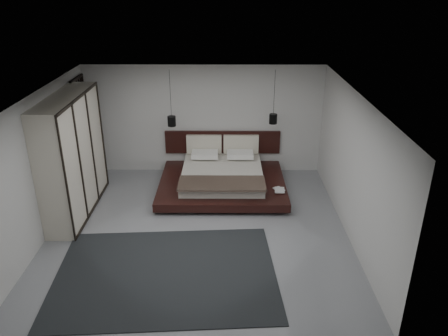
{
  "coord_description": "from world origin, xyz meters",
  "views": [
    {
      "loc": [
        0.56,
        -7.68,
        4.77
      ],
      "look_at": [
        0.51,
        1.2,
        0.85
      ],
      "focal_mm": 35.0,
      "sensor_mm": 36.0,
      "label": 1
    }
  ],
  "objects_px": {
    "pendant_left": "(172,121)",
    "rug": "(166,273)",
    "lattice_screen": "(83,130)",
    "bed": "(222,177)",
    "wardrobe": "(72,156)",
    "pendant_right": "(273,119)"
  },
  "relations": [
    {
      "from": "pendant_right",
      "to": "pendant_left",
      "type": "bearing_deg",
      "value": 180.0
    },
    {
      "from": "lattice_screen",
      "to": "pendant_left",
      "type": "xyz_separation_m",
      "value": [
        2.19,
        -0.06,
        0.26
      ]
    },
    {
      "from": "wardrobe",
      "to": "rug",
      "type": "xyz_separation_m",
      "value": [
        2.21,
        -2.3,
        -1.28
      ]
    },
    {
      "from": "bed",
      "to": "wardrobe",
      "type": "height_order",
      "value": "wardrobe"
    },
    {
      "from": "lattice_screen",
      "to": "rug",
      "type": "height_order",
      "value": "lattice_screen"
    },
    {
      "from": "pendant_left",
      "to": "rug",
      "type": "height_order",
      "value": "pendant_left"
    },
    {
      "from": "bed",
      "to": "rug",
      "type": "height_order",
      "value": "bed"
    },
    {
      "from": "bed",
      "to": "rug",
      "type": "bearing_deg",
      "value": -105.77
    },
    {
      "from": "bed",
      "to": "pendant_left",
      "type": "distance_m",
      "value": 1.82
    },
    {
      "from": "lattice_screen",
      "to": "bed",
      "type": "xyz_separation_m",
      "value": [
        3.42,
        -0.55,
        -1.0
      ]
    },
    {
      "from": "pendant_left",
      "to": "pendant_right",
      "type": "height_order",
      "value": "same"
    },
    {
      "from": "wardrobe",
      "to": "rug",
      "type": "distance_m",
      "value": 3.44
    },
    {
      "from": "wardrobe",
      "to": "pendant_right",
      "type": "bearing_deg",
      "value": 19.48
    },
    {
      "from": "bed",
      "to": "lattice_screen",
      "type": "bearing_deg",
      "value": 170.87
    },
    {
      "from": "wardrobe",
      "to": "rug",
      "type": "relative_size",
      "value": 0.69
    },
    {
      "from": "rug",
      "to": "pendant_left",
      "type": "bearing_deg",
      "value": 94.05
    },
    {
      "from": "pendant_left",
      "to": "rug",
      "type": "bearing_deg",
      "value": -85.95
    },
    {
      "from": "bed",
      "to": "rug",
      "type": "xyz_separation_m",
      "value": [
        -0.95,
        -3.36,
        -0.29
      ]
    },
    {
      "from": "pendant_left",
      "to": "wardrobe",
      "type": "bearing_deg",
      "value": -141.38
    },
    {
      "from": "rug",
      "to": "bed",
      "type": "bearing_deg",
      "value": 74.23
    },
    {
      "from": "pendant_left",
      "to": "wardrobe",
      "type": "height_order",
      "value": "pendant_left"
    },
    {
      "from": "wardrobe",
      "to": "lattice_screen",
      "type": "bearing_deg",
      "value": 98.86
    }
  ]
}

